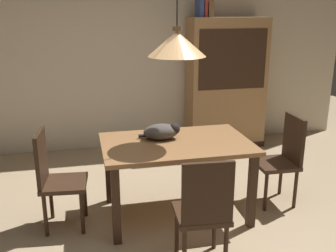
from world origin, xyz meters
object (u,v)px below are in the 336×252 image
(dining_table, at_px, (176,152))
(chair_near_front, at_px, (204,209))
(chair_left_side, at_px, (55,176))
(book_red_tall, at_px, (204,6))
(book_blue_wide, at_px, (199,8))
(book_brown_thick, at_px, (209,9))
(chair_right_side, at_px, (283,156))
(pendant_lamp, at_px, (177,43))
(cat_sleeping, at_px, (162,131))
(hutch_bookcase, at_px, (226,86))

(dining_table, distance_m, chair_near_front, 0.89)
(chair_left_side, distance_m, book_red_tall, 3.07)
(chair_near_front, distance_m, book_blue_wide, 3.19)
(chair_left_side, bearing_deg, book_brown_thick, 42.10)
(chair_right_side, distance_m, book_red_tall, 2.38)
(book_red_tall, relative_size, book_brown_thick, 1.17)
(dining_table, distance_m, book_red_tall, 2.43)
(chair_left_side, relative_size, book_blue_wide, 3.88)
(chair_left_side, xyz_separation_m, pendant_lamp, (1.13, -0.01, 1.15))
(chair_near_front, bearing_deg, book_brown_thick, 71.51)
(cat_sleeping, xyz_separation_m, book_red_tall, (0.95, 1.73, 1.16))
(dining_table, distance_m, chair_right_side, 1.14)
(hutch_bookcase, relative_size, book_brown_thick, 7.71)
(chair_near_front, relative_size, book_red_tall, 3.32)
(hutch_bookcase, relative_size, book_blue_wide, 7.71)
(dining_table, height_order, book_blue_wide, book_blue_wide)
(book_brown_thick, bearing_deg, chair_left_side, -137.90)
(book_red_tall, bearing_deg, hutch_bookcase, -0.24)
(chair_left_side, distance_m, pendant_lamp, 1.61)
(chair_right_side, height_order, hutch_bookcase, hutch_bookcase)
(hutch_bookcase, xyz_separation_m, book_red_tall, (-0.36, 0.00, 1.10))
(chair_right_side, distance_m, cat_sleeping, 1.28)
(chair_near_front, height_order, book_red_tall, book_red_tall)
(dining_table, xyz_separation_m, chair_left_side, (-1.13, 0.01, -0.14))
(pendant_lamp, relative_size, book_brown_thick, 5.42)
(hutch_bookcase, xyz_separation_m, book_blue_wide, (-0.42, 0.00, 1.08))
(cat_sleeping, height_order, book_brown_thick, book_brown_thick)
(cat_sleeping, height_order, book_red_tall, book_red_tall)
(pendant_lamp, bearing_deg, book_blue_wide, 67.21)
(chair_near_front, xyz_separation_m, chair_left_side, (-1.12, 0.89, 0.00))
(hutch_bookcase, bearing_deg, cat_sleeping, -127.10)
(dining_table, bearing_deg, chair_left_side, 179.61)
(dining_table, height_order, chair_right_side, chair_right_side)
(pendant_lamp, height_order, book_red_tall, pendant_lamp)
(hutch_bookcase, distance_m, book_blue_wide, 1.16)
(pendant_lamp, bearing_deg, chair_right_side, -0.14)
(dining_table, relative_size, cat_sleeping, 3.58)
(hutch_bookcase, relative_size, book_red_tall, 6.61)
(chair_near_front, xyz_separation_m, book_brown_thick, (0.91, 2.72, 1.45))
(book_blue_wide, bearing_deg, cat_sleeping, -117.12)
(book_blue_wide, xyz_separation_m, book_brown_thick, (0.13, 0.00, -0.01))
(cat_sleeping, height_order, pendant_lamp, pendant_lamp)
(book_blue_wide, bearing_deg, chair_near_front, -106.00)
(dining_table, height_order, cat_sleeping, cat_sleeping)
(chair_right_side, bearing_deg, dining_table, 179.86)
(cat_sleeping, bearing_deg, chair_right_side, -5.32)
(pendant_lamp, xyz_separation_m, book_blue_wide, (0.78, 1.84, 0.31))
(chair_right_side, bearing_deg, hutch_bookcase, 87.86)
(chair_near_front, bearing_deg, book_red_tall, 72.78)
(pendant_lamp, xyz_separation_m, hutch_bookcase, (1.20, 1.84, -0.77))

